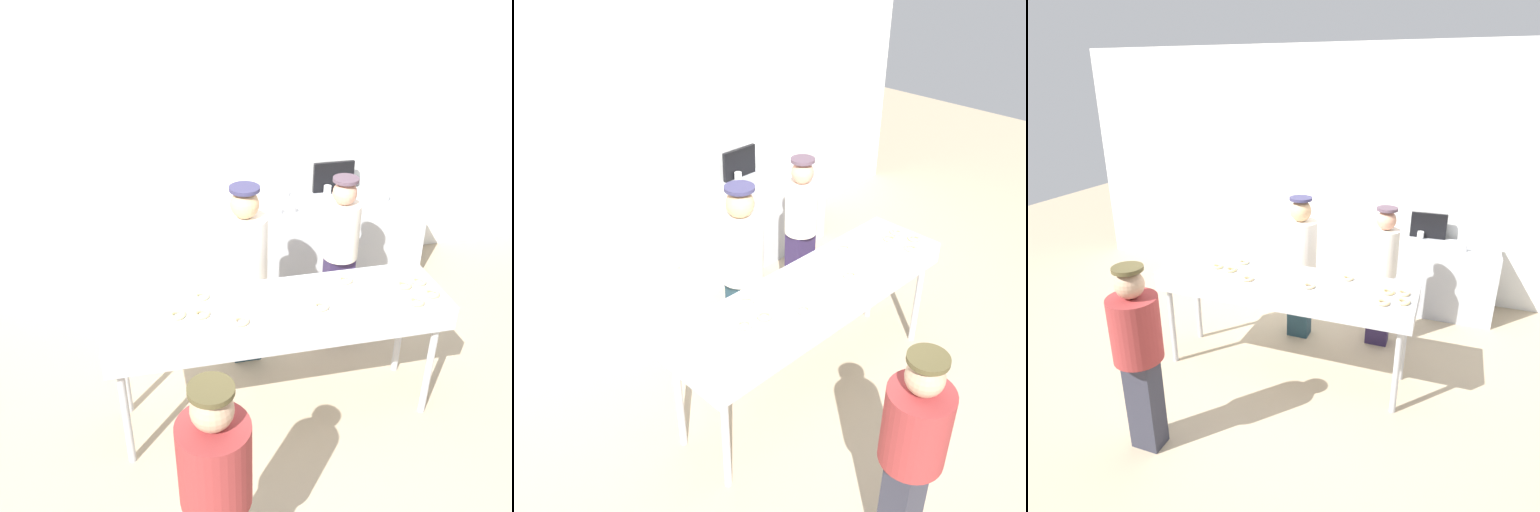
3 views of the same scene
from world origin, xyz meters
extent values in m
plane|color=tan|center=(0.00, 0.00, 0.00)|extent=(16.00, 16.00, 0.00)
cube|color=white|center=(0.00, 2.35, 1.62)|extent=(8.00, 0.12, 3.23)
cube|color=#B7BABF|center=(0.00, 0.00, 0.94)|extent=(2.47, 0.67, 0.19)
cube|color=slate|center=(0.00, 0.00, 0.99)|extent=(2.10, 0.47, 0.08)
cylinder|color=#B7BABF|center=(-1.14, -0.26, 0.42)|extent=(0.06, 0.06, 0.84)
cylinder|color=#B7BABF|center=(1.14, -0.26, 0.42)|extent=(0.06, 0.06, 0.84)
cylinder|color=#B7BABF|center=(-1.14, 0.26, 0.42)|extent=(0.06, 0.06, 0.84)
cylinder|color=#B7BABF|center=(1.14, 0.26, 0.42)|extent=(0.06, 0.06, 0.84)
torus|color=#EBC48D|center=(0.28, -0.12, 1.05)|extent=(0.16, 0.16, 0.03)
torus|color=#F7D292|center=(0.57, 0.18, 1.05)|extent=(0.16, 0.16, 0.03)
torus|color=#F2CF8D|center=(1.11, 0.03, 1.05)|extent=(0.16, 0.16, 0.03)
torus|color=beige|center=(-0.52, 0.19, 1.05)|extent=(0.12, 0.12, 0.03)
torus|color=#EFCB83|center=(0.97, 0.01, 1.05)|extent=(0.15, 0.15, 0.03)
torus|color=#F3C98B|center=(-0.30, -0.17, 1.05)|extent=(0.14, 0.14, 0.03)
torus|color=#F5C886|center=(0.97, -0.21, 1.05)|extent=(0.12, 0.12, 0.03)
torus|color=#EFCE84|center=(1.12, -0.14, 1.05)|extent=(0.13, 0.13, 0.03)
torus|color=beige|center=(-0.72, 0.00, 1.05)|extent=(0.15, 0.15, 0.03)
torus|color=#F6D282|center=(-0.55, -0.03, 1.05)|extent=(0.15, 0.15, 0.03)
cube|color=#2D2146|center=(0.80, 0.87, 0.42)|extent=(0.24, 0.18, 0.84)
cylinder|color=silver|center=(0.80, 0.87, 1.09)|extent=(0.30, 0.30, 0.50)
sphere|color=tan|center=(0.80, 0.87, 1.44)|extent=(0.21, 0.21, 0.21)
cylinder|color=#533F4C|center=(0.80, 0.87, 1.56)|extent=(0.22, 0.22, 0.03)
cube|color=#1F3C49|center=(-0.09, 0.73, 0.40)|extent=(0.24, 0.18, 0.80)
cylinder|color=silver|center=(-0.09, 0.73, 1.09)|extent=(0.37, 0.37, 0.58)
sphere|color=tan|center=(-0.09, 0.73, 1.49)|extent=(0.23, 0.23, 0.23)
cylinder|color=#343154|center=(-0.09, 0.73, 1.63)|extent=(0.24, 0.24, 0.03)
cylinder|color=#993333|center=(-0.67, -1.34, 1.08)|extent=(0.37, 0.37, 0.51)
sphere|color=tan|center=(-0.67, -1.34, 1.44)|extent=(0.21, 0.21, 0.21)
cylinder|color=brown|center=(-0.67, -1.34, 1.56)|extent=(0.22, 0.22, 0.03)
cube|color=#B7BABF|center=(1.17, 1.90, 0.44)|extent=(1.73, 0.59, 0.89)
cylinder|color=white|center=(0.63, 2.11, 0.94)|extent=(0.08, 0.08, 0.09)
cylinder|color=white|center=(0.58, 1.70, 0.94)|extent=(0.08, 0.08, 0.09)
cylinder|color=white|center=(1.08, 2.08, 0.94)|extent=(0.08, 0.08, 0.09)
cylinder|color=white|center=(1.61, 1.77, 0.94)|extent=(0.08, 0.08, 0.09)
cylinder|color=white|center=(0.44, 1.70, 0.94)|extent=(0.08, 0.08, 0.09)
cube|color=black|center=(1.17, 2.14, 1.05)|extent=(0.44, 0.04, 0.33)
camera|label=1|loc=(-0.91, -3.33, 3.40)|focal=41.04mm
camera|label=2|loc=(-2.81, -2.37, 3.53)|focal=41.04mm
camera|label=3|loc=(1.39, -3.69, 2.79)|focal=31.84mm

